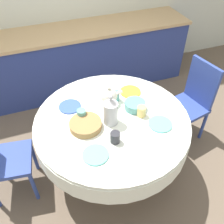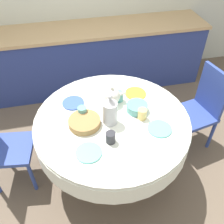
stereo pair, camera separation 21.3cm
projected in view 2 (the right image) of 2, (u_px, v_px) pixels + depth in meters
name	position (u px, v px, depth m)	size (l,w,h in m)	color
ground_plane	(112.00, 168.00, 2.68)	(12.00, 12.00, 0.00)	brown
kitchen_counter	(88.00, 58.00, 3.51)	(3.24, 0.64, 0.89)	navy
dining_table	(112.00, 128.00, 2.26)	(1.38, 1.38, 0.74)	brown
chair_left	(201.00, 107.00, 2.65)	(0.47, 0.47, 0.94)	#2D428E
plate_near_left	(89.00, 153.00, 1.90)	(0.20, 0.20, 0.01)	#60BCB7
cup_near_left	(111.00, 137.00, 1.96)	(0.08, 0.08, 0.10)	#28282D
plate_near_right	(160.00, 129.00, 2.08)	(0.20, 0.20, 0.01)	#60BCB7
cup_near_right	(142.00, 114.00, 2.16)	(0.08, 0.08, 0.10)	#DBB766
plate_far_left	(73.00, 103.00, 2.33)	(0.20, 0.20, 0.01)	#3856AD
cup_far_left	(82.00, 112.00, 2.18)	(0.08, 0.08, 0.10)	#5BA39E
plate_far_right	(135.00, 93.00, 2.44)	(0.20, 0.20, 0.01)	yellow
cup_far_right	(119.00, 96.00, 2.34)	(0.08, 0.08, 0.10)	#5BA39E
coffee_carafe	(110.00, 111.00, 2.07)	(0.12, 0.12, 0.30)	#B2B2B7
teapot	(112.00, 96.00, 2.28)	(0.21, 0.15, 0.20)	silver
bread_basket	(84.00, 122.00, 2.11)	(0.27, 0.27, 0.06)	olive
fruit_bowl	(137.00, 107.00, 2.24)	(0.19, 0.19, 0.07)	#569993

